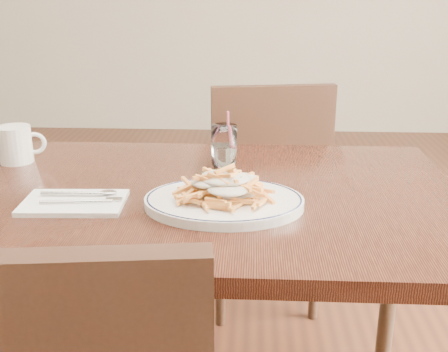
# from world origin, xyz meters

# --- Properties ---
(table) EXTENTS (1.20, 0.80, 0.75)m
(table) POSITION_xyz_m (0.00, 0.00, 0.67)
(table) COLOR black
(table) RESTS_ON ground
(chair_far) EXTENTS (0.48, 0.48, 0.89)m
(chair_far) POSITION_xyz_m (0.17, 0.71, 0.51)
(chair_far) COLOR black
(chair_far) RESTS_ON ground
(fries_plate) EXTENTS (0.40, 0.36, 0.02)m
(fries_plate) POSITION_xyz_m (0.06, -0.09, 0.76)
(fries_plate) COLOR white
(fries_plate) RESTS_ON table
(loaded_fries) EXTENTS (0.22, 0.19, 0.06)m
(loaded_fries) POSITION_xyz_m (0.06, -0.09, 0.80)
(loaded_fries) COLOR #ED9D48
(loaded_fries) RESTS_ON fries_plate
(napkin) EXTENTS (0.22, 0.15, 0.01)m
(napkin) POSITION_xyz_m (-0.27, -0.10, 0.76)
(napkin) COLOR white
(napkin) RESTS_ON table
(cutlery) EXTENTS (0.20, 0.08, 0.01)m
(cutlery) POSITION_xyz_m (-0.27, -0.10, 0.76)
(cutlery) COLOR silver
(cutlery) RESTS_ON napkin
(water_glass) EXTENTS (0.07, 0.07, 0.15)m
(water_glass) POSITION_xyz_m (0.04, 0.20, 0.80)
(water_glass) COLOR white
(water_glass) RESTS_ON table
(coffee_mug) EXTENTS (0.12, 0.09, 0.10)m
(coffee_mug) POSITION_xyz_m (-0.51, 0.19, 0.80)
(coffee_mug) COLOR white
(coffee_mug) RESTS_ON table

